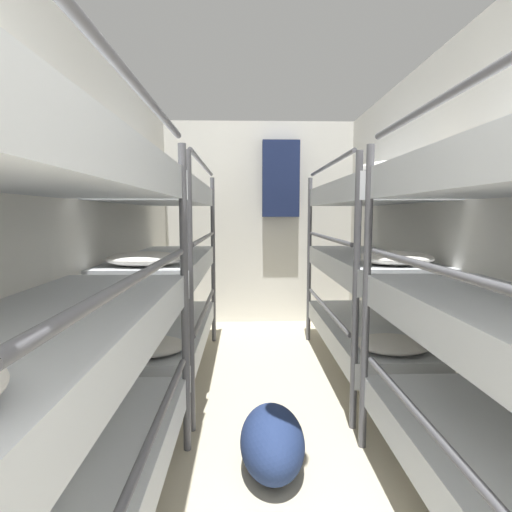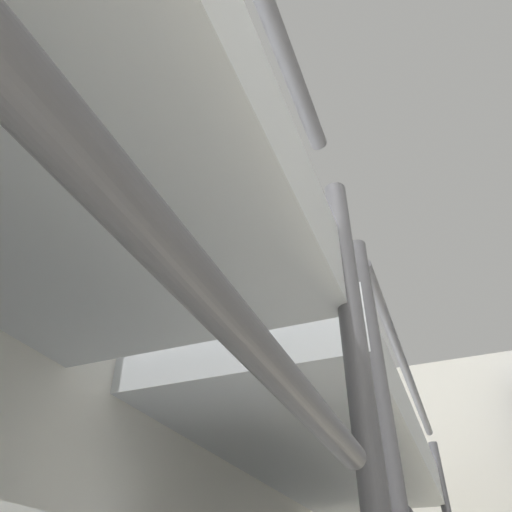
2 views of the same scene
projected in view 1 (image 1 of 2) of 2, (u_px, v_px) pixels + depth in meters
wall_left at (75, 234)px, 2.35m from camera, size 0.06×5.23×2.47m
wall_right at (468, 234)px, 2.42m from camera, size 0.06×5.23×2.47m
wall_back at (259, 224)px, 4.95m from camera, size 2.42×0.06×2.47m
bunk_stack_left_near at (39, 345)px, 1.26m from camera, size 0.66×1.83×1.77m
bunk_stack_left_far at (165, 265)px, 3.25m from camera, size 0.66×1.83×1.77m
bunk_stack_right_far at (366, 264)px, 3.29m from camera, size 0.66×1.83×1.77m
duffel_bag at (272, 442)px, 2.09m from camera, size 0.34×0.54×0.34m
hanging_coat at (281, 179)px, 4.76m from camera, size 0.44×0.12×0.90m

